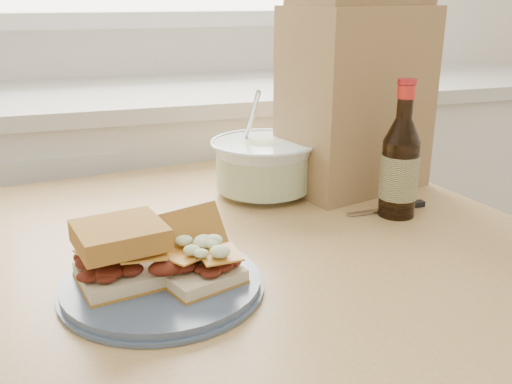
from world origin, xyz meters
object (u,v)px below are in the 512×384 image
object	(u,v)px
plate	(162,284)
paper_bag	(355,100)
dining_table	(257,296)
coleslaw_bowl	(264,168)
beer_bottle	(400,166)

from	to	relation	value
plate	paper_bag	xyz separation A→B (m)	(0.47, 0.34, 0.18)
dining_table	coleslaw_bowl	xyz separation A→B (m)	(0.08, 0.21, 0.17)
coleslaw_bowl	paper_bag	size ratio (longest dim) A/B	0.59
coleslaw_bowl	beer_bottle	world-z (taller)	beer_bottle
plate	paper_bag	size ratio (longest dim) A/B	0.74
beer_bottle	plate	bearing A→B (deg)	-152.94
dining_table	plate	distance (m)	0.26
plate	dining_table	bearing A→B (deg)	36.12
plate	beer_bottle	xyz separation A→B (m)	(0.47, 0.15, 0.09)
plate	coleslaw_bowl	bearing A→B (deg)	52.00
beer_bottle	paper_bag	distance (m)	0.21
coleslaw_bowl	dining_table	bearing A→B (deg)	-111.62
dining_table	beer_bottle	xyz separation A→B (m)	(0.28, 0.02, 0.21)
plate	beer_bottle	size ratio (longest dim) A/B	1.09
dining_table	beer_bottle	bearing A→B (deg)	-3.98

